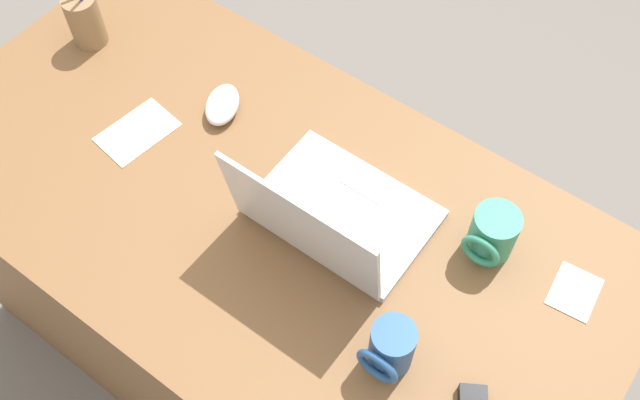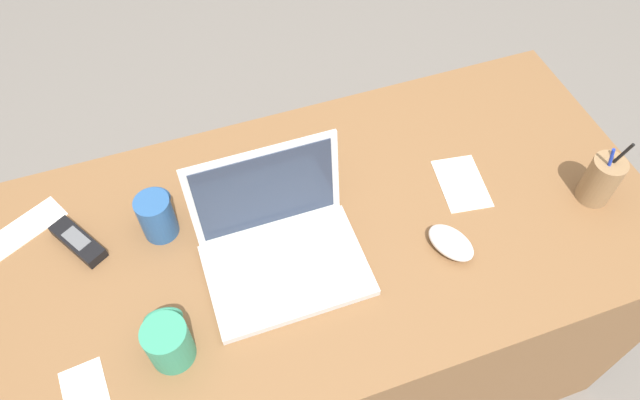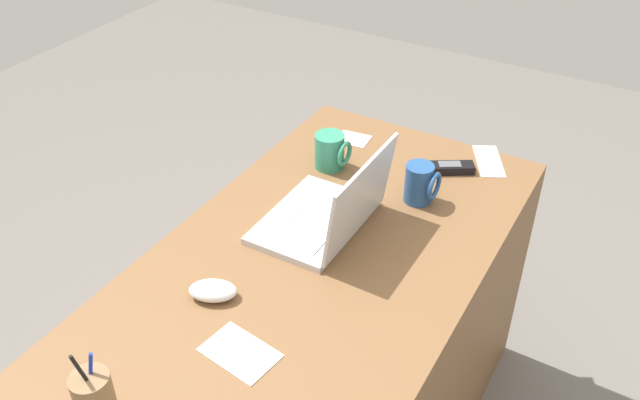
{
  "view_description": "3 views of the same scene",
  "coord_description": "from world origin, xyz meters",
  "px_view_note": "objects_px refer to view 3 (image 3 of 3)",
  "views": [
    {
      "loc": [
        -0.52,
        0.52,
        1.9
      ],
      "look_at": [
        -0.12,
        -0.03,
        0.84
      ],
      "focal_mm": 40.86,
      "sensor_mm": 36.0,
      "label": 1
    },
    {
      "loc": [
        -0.27,
        -0.64,
        1.8
      ],
      "look_at": [
        -0.04,
        0.01,
        0.85
      ],
      "focal_mm": 32.8,
      "sensor_mm": 36.0,
      "label": 2
    },
    {
      "loc": [
        1.04,
        0.62,
        1.8
      ],
      "look_at": [
        -0.12,
        -0.04,
        0.85
      ],
      "focal_mm": 38.6,
      "sensor_mm": 36.0,
      "label": 3
    }
  ],
  "objects_px": {
    "laptop": "(328,214)",
    "coffee_mug_tall": "(331,151)",
    "coffee_mug_white": "(420,184)",
    "cordless_phone": "(449,168)",
    "pen_holder": "(95,399)",
    "computer_mouse": "(213,291)"
  },
  "relations": [
    {
      "from": "laptop",
      "to": "computer_mouse",
      "type": "bearing_deg",
      "value": -16.0
    },
    {
      "from": "laptop",
      "to": "coffee_mug_tall",
      "type": "bearing_deg",
      "value": -152.15
    },
    {
      "from": "cordless_phone",
      "to": "pen_holder",
      "type": "height_order",
      "value": "pen_holder"
    },
    {
      "from": "pen_holder",
      "to": "cordless_phone",
      "type": "bearing_deg",
      "value": 167.26
    },
    {
      "from": "coffee_mug_tall",
      "to": "cordless_phone",
      "type": "bearing_deg",
      "value": 115.41
    },
    {
      "from": "coffee_mug_white",
      "to": "computer_mouse",
      "type": "bearing_deg",
      "value": -23.65
    },
    {
      "from": "laptop",
      "to": "coffee_mug_tall",
      "type": "distance_m",
      "value": 0.28
    },
    {
      "from": "computer_mouse",
      "to": "cordless_phone",
      "type": "distance_m",
      "value": 0.78
    },
    {
      "from": "coffee_mug_tall",
      "to": "pen_holder",
      "type": "distance_m",
      "value": 0.95
    },
    {
      "from": "laptop",
      "to": "coffee_mug_tall",
      "type": "relative_size",
      "value": 3.15
    },
    {
      "from": "laptop",
      "to": "coffee_mug_white",
      "type": "distance_m",
      "value": 0.27
    },
    {
      "from": "cordless_phone",
      "to": "computer_mouse",
      "type": "bearing_deg",
      "value": -19.83
    },
    {
      "from": "pen_holder",
      "to": "coffee_mug_tall",
      "type": "bearing_deg",
      "value": -176.87
    },
    {
      "from": "coffee_mug_white",
      "to": "cordless_phone",
      "type": "distance_m",
      "value": 0.18
    },
    {
      "from": "laptop",
      "to": "pen_holder",
      "type": "xyz_separation_m",
      "value": [
        0.7,
        -0.08,
        0.01
      ]
    },
    {
      "from": "coffee_mug_tall",
      "to": "pen_holder",
      "type": "bearing_deg",
      "value": 3.13
    },
    {
      "from": "laptop",
      "to": "coffee_mug_tall",
      "type": "xyz_separation_m",
      "value": [
        -0.25,
        -0.13,
        0.01
      ]
    },
    {
      "from": "coffee_mug_white",
      "to": "coffee_mug_tall",
      "type": "relative_size",
      "value": 1.05
    },
    {
      "from": "laptop",
      "to": "coffee_mug_white",
      "type": "bearing_deg",
      "value": 146.22
    },
    {
      "from": "computer_mouse",
      "to": "coffee_mug_tall",
      "type": "relative_size",
      "value": 1.05
    },
    {
      "from": "computer_mouse",
      "to": "coffee_mug_white",
      "type": "bearing_deg",
      "value": 130.94
    },
    {
      "from": "coffee_mug_tall",
      "to": "pen_holder",
      "type": "relative_size",
      "value": 0.56
    }
  ]
}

